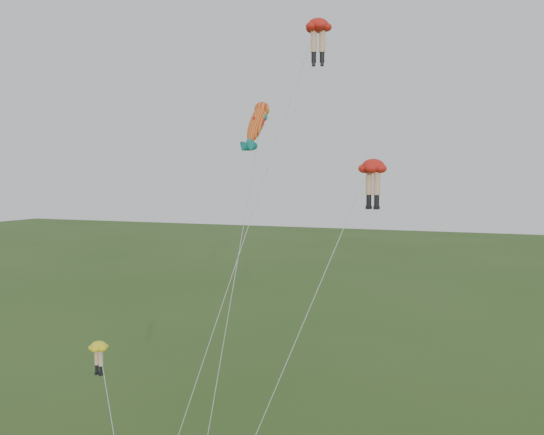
% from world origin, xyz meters
% --- Properties ---
extents(legs_kite_red_high, '(6.42, 8.52, 23.51)m').
position_xyz_m(legs_kite_red_high, '(2.41, 6.99, 22.56)').
color(legs_kite_red_high, red).
rests_on(legs_kite_red_high, ground).
extents(legs_kite_red_mid, '(6.65, 5.28, 16.07)m').
position_xyz_m(legs_kite_red_mid, '(6.27, 2.82, 15.25)').
color(legs_kite_red_mid, red).
rests_on(legs_kite_red_mid, ground).
extents(legs_kite_yellow, '(4.77, 4.07, 7.42)m').
position_xyz_m(legs_kite_yellow, '(-5.98, -0.25, 6.75)').
color(legs_kite_yellow, yellow).
rests_on(legs_kite_yellow, ground).
extents(fish_kite, '(0.97, 9.44, 19.79)m').
position_xyz_m(fish_kite, '(-1.13, 7.52, 18.20)').
color(fish_kite, orange).
rests_on(fish_kite, ground).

